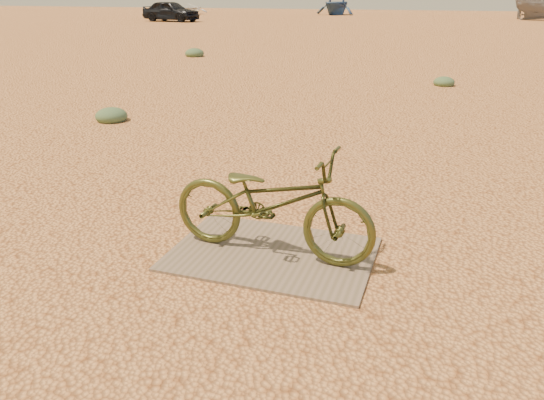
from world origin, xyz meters
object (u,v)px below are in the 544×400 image
(plywood_board, at_px, (272,254))
(boat_near_left, at_px, (183,9))
(bicycle, at_px, (272,202))
(car, at_px, (171,11))
(boat_far_left, at_px, (336,2))

(plywood_board, height_order, boat_near_left, boat_near_left)
(bicycle, relative_size, car, 0.41)
(car, height_order, boat_near_left, car)
(bicycle, xyz_separation_m, car, (-17.76, 30.84, 0.23))
(bicycle, height_order, boat_near_left, boat_near_left)
(plywood_board, bearing_deg, boat_near_left, 118.40)
(bicycle, height_order, boat_far_left, boat_far_left)
(car, bearing_deg, boat_near_left, 31.14)
(plywood_board, bearing_deg, boat_far_left, 101.60)
(boat_near_left, bearing_deg, plywood_board, -63.17)
(plywood_board, bearing_deg, bicycle, -131.93)
(plywood_board, distance_m, bicycle, 0.45)
(boat_far_left, bearing_deg, car, -108.20)
(boat_near_left, relative_size, boat_far_left, 1.17)
(car, distance_m, boat_far_left, 16.61)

